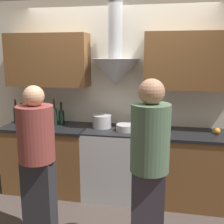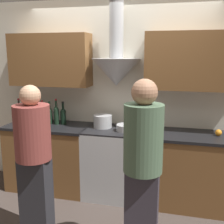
# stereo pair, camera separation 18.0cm
# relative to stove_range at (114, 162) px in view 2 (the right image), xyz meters

# --- Properties ---
(ground_plane) EXTENTS (12.00, 12.00, 0.00)m
(ground_plane) POSITION_rel_stove_range_xyz_m (0.00, -0.36, -0.47)
(ground_plane) COLOR #423833
(wall_back) EXTENTS (8.40, 0.64, 2.60)m
(wall_back) POSITION_rel_stove_range_xyz_m (0.01, 0.26, 1.00)
(wall_back) COLOR silver
(wall_back) RESTS_ON ground_plane
(counter_left) EXTENTS (1.15, 0.62, 0.92)m
(counter_left) POSITION_rel_stove_range_xyz_m (-0.93, -0.00, -0.00)
(counter_left) COLOR brown
(counter_left) RESTS_ON ground_plane
(counter_right) EXTENTS (1.20, 0.62, 0.92)m
(counter_right) POSITION_rel_stove_range_xyz_m (0.96, -0.00, -0.00)
(counter_right) COLOR brown
(counter_right) RESTS_ON ground_plane
(stove_range) EXTENTS (0.75, 0.60, 0.92)m
(stove_range) POSITION_rel_stove_range_xyz_m (0.00, 0.00, 0.00)
(stove_range) COLOR #B7BABC
(stove_range) RESTS_ON ground_plane
(wine_bottle_0) EXTENTS (0.07, 0.07, 0.34)m
(wine_bottle_0) POSITION_rel_stove_range_xyz_m (-1.42, 0.07, 0.59)
(wine_bottle_0) COLOR black
(wine_bottle_0) RESTS_ON counter_left
(wine_bottle_1) EXTENTS (0.08, 0.08, 0.31)m
(wine_bottle_1) POSITION_rel_stove_range_xyz_m (-1.32, 0.06, 0.58)
(wine_bottle_1) COLOR black
(wine_bottle_1) RESTS_ON counter_left
(wine_bottle_2) EXTENTS (0.08, 0.08, 0.32)m
(wine_bottle_2) POSITION_rel_stove_range_xyz_m (-1.23, 0.07, 0.59)
(wine_bottle_2) COLOR black
(wine_bottle_2) RESTS_ON counter_left
(wine_bottle_3) EXTENTS (0.07, 0.07, 0.31)m
(wine_bottle_3) POSITION_rel_stove_range_xyz_m (-1.13, 0.07, 0.58)
(wine_bottle_3) COLOR black
(wine_bottle_3) RESTS_ON counter_left
(wine_bottle_4) EXTENTS (0.07, 0.07, 0.33)m
(wine_bottle_4) POSITION_rel_stove_range_xyz_m (-1.05, 0.06, 0.60)
(wine_bottle_4) COLOR black
(wine_bottle_4) RESTS_ON counter_left
(wine_bottle_5) EXTENTS (0.08, 0.08, 0.32)m
(wine_bottle_5) POSITION_rel_stove_range_xyz_m (-0.94, 0.06, 0.58)
(wine_bottle_5) COLOR black
(wine_bottle_5) RESTS_ON counter_left
(wine_bottle_6) EXTENTS (0.07, 0.07, 0.36)m
(wine_bottle_6) POSITION_rel_stove_range_xyz_m (-0.84, 0.06, 0.60)
(wine_bottle_6) COLOR black
(wine_bottle_6) RESTS_ON counter_left
(wine_bottle_7) EXTENTS (0.08, 0.08, 0.32)m
(wine_bottle_7) POSITION_rel_stove_range_xyz_m (-0.74, 0.08, 0.58)
(wine_bottle_7) COLOR black
(wine_bottle_7) RESTS_ON counter_left
(stock_pot) EXTENTS (0.25, 0.25, 0.17)m
(stock_pot) POSITION_rel_stove_range_xyz_m (-0.17, 0.06, 0.54)
(stock_pot) COLOR #B7BABC
(stock_pot) RESTS_ON stove_range
(mixing_bowl) EXTENTS (0.25, 0.25, 0.08)m
(mixing_bowl) POSITION_rel_stove_range_xyz_m (0.17, -0.04, 0.50)
(mixing_bowl) COLOR #B7BABC
(mixing_bowl) RESTS_ON stove_range
(orange_fruit) EXTENTS (0.08, 0.08, 0.08)m
(orange_fruit) POSITION_rel_stove_range_xyz_m (1.28, 0.02, 0.50)
(orange_fruit) COLOR orange
(orange_fruit) RESTS_ON counter_right
(person_foreground_left) EXTENTS (0.35, 0.35, 1.61)m
(person_foreground_left) POSITION_rel_stove_range_xyz_m (-0.55, -1.08, 0.42)
(person_foreground_left) COLOR #28282D
(person_foreground_left) RESTS_ON ground_plane
(person_foreground_right) EXTENTS (0.34, 0.34, 1.70)m
(person_foreground_right) POSITION_rel_stove_range_xyz_m (0.54, -1.15, 0.48)
(person_foreground_right) COLOR #38333D
(person_foreground_right) RESTS_ON ground_plane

